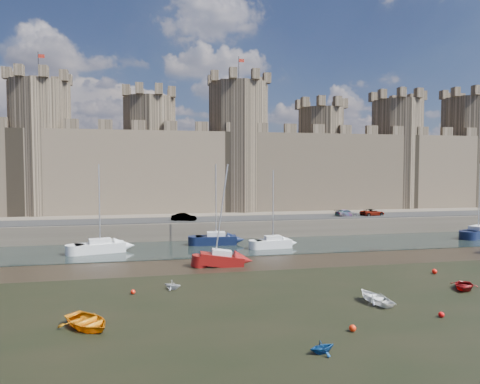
% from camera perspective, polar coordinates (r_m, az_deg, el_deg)
% --- Properties ---
extents(ground, '(160.00, 160.00, 0.00)m').
position_cam_1_polar(ground, '(33.77, 13.27, -14.20)').
color(ground, black).
rests_on(ground, ground).
extents(seaweed_patch, '(70.00, 34.00, 0.01)m').
position_cam_1_polar(seaweed_patch, '(28.74, 18.56, -17.39)').
color(seaweed_patch, black).
rests_on(seaweed_patch, ground).
extents(water_channel, '(160.00, 12.00, 0.08)m').
position_cam_1_polar(water_channel, '(55.84, 2.76, -7.22)').
color(water_channel, black).
rests_on(water_channel, ground).
extents(quay, '(160.00, 60.00, 2.50)m').
position_cam_1_polar(quay, '(90.69, -2.92, -2.50)').
color(quay, '#4C443A').
rests_on(quay, ground).
extents(road, '(160.00, 7.00, 0.10)m').
position_cam_1_polar(road, '(65.11, 0.57, -3.52)').
color(road, black).
rests_on(road, quay).
extents(castle, '(108.50, 11.00, 29.00)m').
position_cam_1_polar(castle, '(78.34, -2.06, 4.26)').
color(castle, '#42382B').
rests_on(castle, quay).
extents(car_1, '(3.74, 2.32, 1.16)m').
position_cam_1_polar(car_1, '(62.28, -7.49, -3.35)').
color(car_1, gray).
rests_on(car_1, quay).
extents(car_2, '(4.13, 2.48, 1.12)m').
position_cam_1_polar(car_2, '(70.15, 13.97, -2.72)').
color(car_2, gray).
rests_on(car_2, quay).
extents(car_3, '(4.22, 2.48, 1.10)m').
position_cam_1_polar(car_3, '(71.88, 17.22, -2.64)').
color(car_3, gray).
rests_on(car_3, quay).
extents(sailboat_0, '(5.98, 3.49, 10.52)m').
position_cam_1_polar(sailboat_0, '(53.79, -18.15, -6.92)').
color(sailboat_0, silver).
rests_on(sailboat_0, ground).
extents(sailboat_1, '(5.43, 2.48, 10.58)m').
position_cam_1_polar(sailboat_1, '(56.65, -3.22, -6.26)').
color(sailboat_1, black).
rests_on(sailboat_1, ground).
extents(sailboat_2, '(4.64, 2.02, 9.80)m').
position_cam_1_polar(sailboat_2, '(54.28, 4.41, -6.71)').
color(sailboat_2, white).
rests_on(sailboat_2, ground).
extents(sailboat_3, '(6.56, 4.72, 10.74)m').
position_cam_1_polar(sailboat_3, '(71.54, 29.18, -4.71)').
color(sailboat_3, black).
rests_on(sailboat_3, ground).
extents(sailboat_4, '(4.63, 2.09, 10.53)m').
position_cam_1_polar(sailboat_4, '(44.65, -2.46, -8.86)').
color(sailboat_4, maroon).
rests_on(sailboat_4, ground).
extents(dinghy_0, '(4.43, 4.59, 0.78)m').
position_cam_1_polar(dinghy_0, '(29.54, -19.68, -16.05)').
color(dinghy_0, orange).
rests_on(dinghy_0, ground).
extents(dinghy_1, '(1.54, 1.36, 0.75)m').
position_cam_1_polar(dinghy_1, '(24.91, 10.87, -19.65)').
color(dinghy_1, navy).
rests_on(dinghy_1, ground).
extents(dinghy_2, '(2.92, 3.58, 0.65)m').
position_cam_1_polar(dinghy_2, '(34.26, 17.62, -13.45)').
color(dinghy_2, silver).
rests_on(dinghy_2, ground).
extents(dinghy_3, '(1.92, 1.86, 0.78)m').
position_cam_1_polar(dinghy_3, '(36.65, -8.98, -12.15)').
color(dinghy_3, silver).
rests_on(dinghy_3, ground).
extents(dinghy_4, '(3.58, 3.67, 0.62)m').
position_cam_1_polar(dinghy_4, '(40.77, 27.67, -11.01)').
color(dinghy_4, maroon).
rests_on(dinghy_4, ground).
extents(buoy_1, '(0.37, 0.37, 0.37)m').
position_cam_1_polar(buoy_1, '(36.04, -14.09, -12.79)').
color(buoy_1, '#FE1E0B').
rests_on(buoy_1, ground).
extents(buoy_2, '(0.39, 0.39, 0.39)m').
position_cam_1_polar(buoy_2, '(32.82, 25.26, -14.57)').
color(buoy_2, red).
rests_on(buoy_2, ground).
extents(buoy_3, '(0.47, 0.47, 0.47)m').
position_cam_1_polar(buoy_3, '(45.41, 24.51, -9.62)').
color(buoy_3, '#F9140B').
rests_on(buoy_3, ground).
extents(buoy_4, '(0.44, 0.44, 0.44)m').
position_cam_1_polar(buoy_4, '(28.35, 14.78, -17.16)').
color(buoy_4, red).
rests_on(buoy_4, ground).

